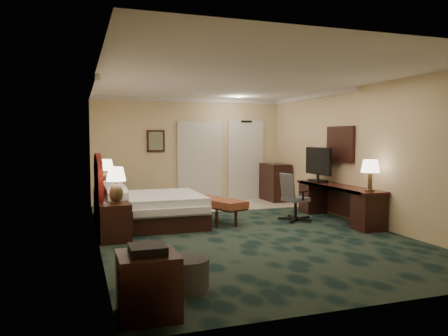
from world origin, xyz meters
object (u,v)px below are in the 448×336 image
object	(u,v)px
lamp_near	(116,185)
side_table	(148,285)
tv	(318,165)
nightstand_near	(115,222)
minibar	(275,182)
lamp_far	(106,174)
bed_bench	(217,210)
bed	(152,210)
nightstand_far	(106,203)
desk_chair	(296,197)
ottoman	(187,274)
desk	(338,203)

from	to	relation	value
lamp_near	side_table	xyz separation A→B (m)	(0.02, -3.15, -0.61)
tv	nightstand_near	bearing A→B (deg)	-166.17
nightstand_near	minibar	size ratio (longest dim) A/B	0.62
nightstand_near	minibar	xyz separation A→B (m)	(4.42, 3.28, 0.19)
side_table	minibar	bearing A→B (deg)	55.98
nightstand_near	lamp_far	bearing A→B (deg)	89.53
bed_bench	minibar	bearing A→B (deg)	22.55
nightstand_near	side_table	xyz separation A→B (m)	(0.04, -3.21, -0.01)
bed	nightstand_far	world-z (taller)	same
bed	tv	xyz separation A→B (m)	(3.65, 0.05, 0.80)
nightstand_far	desk_chair	bearing A→B (deg)	-25.65
nightstand_near	minibar	distance (m)	5.51
ottoman	desk	size ratio (longest dim) A/B	0.20
bed	nightstand_far	bearing A→B (deg)	121.65
bed	bed_bench	size ratio (longest dim) A/B	1.36
nightstand_far	tv	world-z (taller)	tv
lamp_near	desk	xyz separation A→B (m)	(4.42, 0.41, -0.56)
lamp_near	tv	bearing A→B (deg)	14.80
lamp_far	nightstand_far	bearing A→B (deg)	-119.88
lamp_far	bed_bench	world-z (taller)	lamp_far
bed_bench	side_table	xyz separation A→B (m)	(-2.02, -4.20, 0.07)
bed	lamp_near	world-z (taller)	lamp_near
bed	side_table	xyz separation A→B (m)	(-0.73, -4.27, 0.00)
bed	desk_chair	world-z (taller)	desk_chair
bed_bench	bed	bearing A→B (deg)	155.63
nightstand_near	ottoman	distance (m)	2.69
nightstand_near	ottoman	size ratio (longest dim) A/B	1.24
bed	lamp_near	distance (m)	1.48
lamp_near	minibar	world-z (taller)	lamp_near
bed_bench	desk	distance (m)	2.47
desk	minibar	bearing A→B (deg)	90.46
ottoman	tv	bearing A→B (deg)	44.03
lamp_far	minibar	xyz separation A→B (m)	(4.40, 0.90, -0.41)
nightstand_far	tv	distance (m)	4.67
bed	nightstand_far	xyz separation A→B (m)	(-0.78, 1.27, -0.00)
bed	ottoman	xyz separation A→B (m)	(-0.21, -3.69, -0.12)
bed	minibar	size ratio (longest dim) A/B	1.90
bed	bed_bench	bearing A→B (deg)	-2.84
lamp_near	bed_bench	world-z (taller)	lamp_near
desk_chair	minibar	bearing A→B (deg)	62.01
nightstand_near	tv	xyz separation A→B (m)	(4.43, 1.11, 0.79)
minibar	bed	bearing A→B (deg)	-148.67
side_table	tv	bearing A→B (deg)	44.57
bed_bench	desk	bearing A→B (deg)	-36.53
nightstand_far	ottoman	distance (m)	4.99
lamp_near	bed	bearing A→B (deg)	56.02
minibar	ottoman	bearing A→B (deg)	-123.17
tv	minibar	xyz separation A→B (m)	(-0.00, 2.17, -0.60)
bed_bench	ottoman	size ratio (longest dim) A/B	2.78
tv	minibar	distance (m)	2.25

